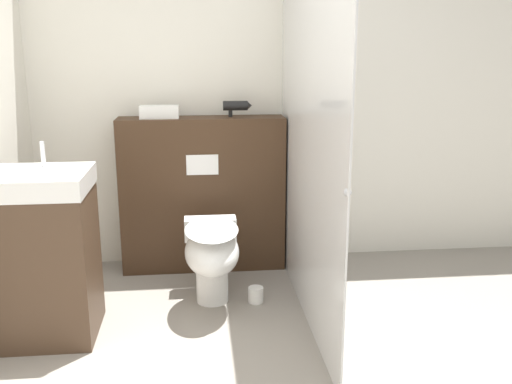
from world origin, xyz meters
name	(u,v)px	position (x,y,z in m)	size (l,w,h in m)	color
wall_back	(215,95)	(0.00, 2.00, 1.25)	(8.00, 0.06, 2.50)	silver
partition_panel	(203,194)	(-0.11, 1.80, 0.56)	(1.17, 0.26, 1.11)	#3D2819
shower_glass	(307,147)	(0.49, 1.02, 1.03)	(0.04, 1.89, 2.05)	silver
toilet	(212,253)	(-0.07, 1.15, 0.35)	(0.34, 0.66, 0.53)	white
sink_vanity	(46,255)	(-0.99, 0.87, 0.47)	(0.52, 0.50, 1.09)	#473323
hair_drier	(237,106)	(0.14, 1.81, 1.19)	(0.20, 0.07, 0.11)	black
folded_towel	(159,112)	(-0.40, 1.78, 1.15)	(0.27, 0.13, 0.09)	white
spare_toilet_roll	(256,295)	(0.21, 1.15, 0.05)	(0.10, 0.10, 0.10)	white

